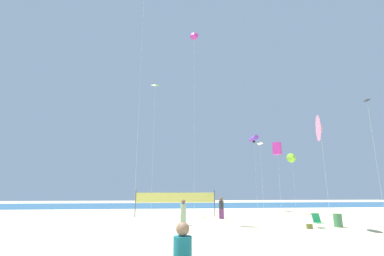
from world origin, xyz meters
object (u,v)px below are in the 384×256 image
(folding_beach_chair, at_px, (318,220))
(trash_barrel, at_px, (338,220))
(kite_white_diamond, at_px, (260,144))
(kite_violet_tube, at_px, (254,139))
(volleyball_net, at_px, (176,199))
(kite_lime_diamond, at_px, (155,87))
(kite_magenta_box, at_px, (277,149))
(beach_handbag, at_px, (309,226))
(kite_pink_delta, at_px, (320,128))
(kite_lime_delta, at_px, (292,158))
(beachgoer_sage_shirt, at_px, (183,212))
(kite_magenta_delta, at_px, (194,36))
(kite_black_diamond, at_px, (367,104))
(beachgoer_charcoal_shirt, at_px, (221,207))

(folding_beach_chair, distance_m, trash_barrel, 1.52)
(kite_white_diamond, bearing_deg, kite_violet_tube, 74.53)
(volleyball_net, height_order, kite_lime_diamond, kite_lime_diamond)
(trash_barrel, bearing_deg, kite_magenta_box, 83.79)
(beach_handbag, xyz_separation_m, kite_pink_delta, (1.06, -0.63, 6.23))
(folding_beach_chair, relative_size, kite_pink_delta, 0.12)
(kite_violet_tube, bearing_deg, kite_lime_delta, -35.06)
(beachgoer_sage_shirt, xyz_separation_m, kite_lime_diamond, (-2.40, 7.14, 11.96))
(kite_white_diamond, bearing_deg, folding_beach_chair, -87.69)
(trash_barrel, distance_m, kite_violet_tube, 18.10)
(beach_handbag, relative_size, kite_lime_diamond, 0.03)
(kite_lime_diamond, distance_m, kite_white_diamond, 12.21)
(beach_handbag, xyz_separation_m, kite_magenta_box, (3.54, 11.81, 6.82))
(kite_lime_diamond, relative_size, kite_magenta_box, 1.74)
(kite_violet_tube, bearing_deg, folding_beach_chair, -96.25)
(kite_violet_tube, xyz_separation_m, kite_magenta_box, (0.97, -4.68, -1.98))
(volleyball_net, relative_size, kite_magenta_delta, 0.37)
(kite_white_diamond, bearing_deg, kite_black_diamond, -61.41)
(beach_handbag, height_order, kite_violet_tube, kite_violet_tube)
(beach_handbag, xyz_separation_m, kite_black_diamond, (5.28, 0.01, 8.27))
(volleyball_net, xyz_separation_m, kite_white_diamond, (8.35, -0.44, 5.27))
(beach_handbag, distance_m, kite_violet_tube, 18.86)
(trash_barrel, xyz_separation_m, beach_handbag, (-2.31, -0.52, -0.28))
(beachgoer_charcoal_shirt, distance_m, kite_lime_delta, 13.48)
(trash_barrel, bearing_deg, beachgoer_charcoal_shirt, 134.51)
(kite_lime_diamond, distance_m, kite_black_diamond, 18.78)
(folding_beach_chair, distance_m, kite_lime_diamond, 19.02)
(beach_handbag, bearing_deg, folding_beach_chair, 24.80)
(beachgoer_sage_shirt, xyz_separation_m, kite_white_diamond, (8.21, 6.27, 5.98))
(volleyball_net, bearing_deg, beachgoer_sage_shirt, -88.75)
(trash_barrel, height_order, volleyball_net, volleyball_net)
(beachgoer_charcoal_shirt, bearing_deg, kite_lime_diamond, 100.44)
(kite_magenta_delta, relative_size, kite_magenta_box, 2.62)
(kite_black_diamond, bearing_deg, beachgoer_sage_shirt, 168.78)
(folding_beach_chair, bearing_deg, kite_violet_tube, 64.65)
(beachgoer_charcoal_shirt, height_order, kite_violet_tube, kite_violet_tube)
(kite_violet_tube, height_order, kite_lime_delta, kite_violet_tube)
(kite_magenta_delta, bearing_deg, kite_magenta_box, 8.25)
(folding_beach_chair, height_order, volleyball_net, volleyball_net)
(beach_handbag, bearing_deg, trash_barrel, 12.71)
(beachgoer_sage_shirt, distance_m, beachgoer_charcoal_shirt, 5.75)
(kite_magenta_delta, bearing_deg, kite_white_diamond, -13.64)
(kite_black_diamond, bearing_deg, kite_lime_diamond, 147.79)
(beach_handbag, relative_size, kite_magenta_box, 0.05)
(kite_black_diamond, distance_m, kite_pink_delta, 4.73)
(kite_magenta_delta, height_order, kite_pink_delta, kite_magenta_delta)
(trash_barrel, height_order, kite_magenta_box, kite_magenta_box)
(folding_beach_chair, relative_size, beach_handbag, 2.46)
(beachgoer_charcoal_shirt, xyz_separation_m, kite_lime_diamond, (-6.09, 2.73, 11.92))
(kite_lime_diamond, height_order, kite_white_diamond, kite_lime_diamond)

